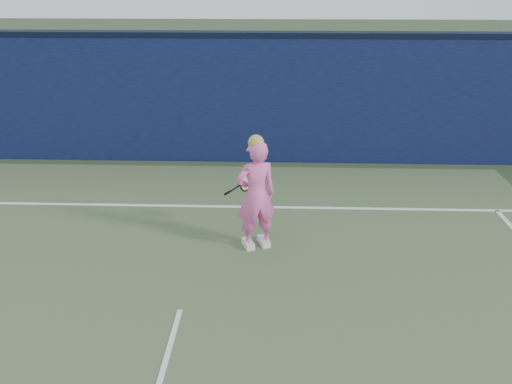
{
  "coord_description": "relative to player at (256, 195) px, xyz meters",
  "views": [
    {
      "loc": [
        1.09,
        -4.32,
        3.75
      ],
      "look_at": [
        0.84,
        2.65,
        0.85
      ],
      "focal_mm": 38.0,
      "sensor_mm": 36.0,
      "label": 1
    }
  ],
  "objects": [
    {
      "name": "ground",
      "position": [
        -0.84,
        -2.65,
        -0.81
      ],
      "size": [
        80.0,
        80.0,
        0.0
      ],
      "primitive_type": "plane",
      "color": "#314228",
      "rests_on": "ground"
    },
    {
      "name": "wall_cap",
      "position": [
        -0.84,
        3.85,
        1.74
      ],
      "size": [
        24.0,
        0.42,
        0.1
      ],
      "primitive_type": "cube",
      "color": "black",
      "rests_on": "backstop_wall"
    },
    {
      "name": "racket",
      "position": [
        -0.19,
        0.44,
        -0.01
      ],
      "size": [
        0.41,
        0.36,
        0.27
      ],
      "rotation": [
        0.0,
        0.0,
        0.61
      ],
      "color": "black",
      "rests_on": "ground"
    },
    {
      "name": "player",
      "position": [
        0.0,
        0.0,
        0.0
      ],
      "size": [
        0.68,
        0.56,
        1.68
      ],
      "rotation": [
        0.0,
        0.0,
        3.5
      ],
      "color": "pink",
      "rests_on": "ground"
    },
    {
      "name": "backstop_wall",
      "position": [
        -0.84,
        3.85,
        0.44
      ],
      "size": [
        24.0,
        0.4,
        2.5
      ],
      "primitive_type": "cube",
      "color": "#0D103B",
      "rests_on": "ground"
    }
  ]
}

